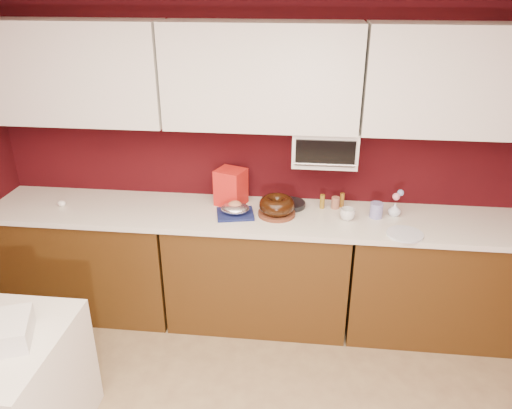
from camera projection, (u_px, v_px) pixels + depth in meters
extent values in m
cube|color=#35070A|center=(263.00, 154.00, 3.73)|extent=(4.00, 0.02, 2.50)
cube|color=#44290D|center=(90.00, 259.00, 3.92)|extent=(1.31, 0.58, 0.86)
cube|color=#44290D|center=(258.00, 270.00, 3.79)|extent=(1.31, 0.58, 0.86)
cube|color=#44290D|center=(439.00, 280.00, 3.65)|extent=(1.31, 0.58, 0.86)
cube|color=silver|center=(259.00, 216.00, 3.60)|extent=(4.00, 0.62, 0.04)
cube|color=white|center=(70.00, 73.00, 3.46)|extent=(1.31, 0.33, 0.70)
cube|color=white|center=(261.00, 76.00, 3.33)|extent=(1.31, 0.33, 0.70)
cube|color=white|center=(468.00, 81.00, 3.19)|extent=(1.31, 0.33, 0.70)
cube|color=white|center=(325.00, 146.00, 3.50)|extent=(0.45, 0.30, 0.25)
cube|color=black|center=(325.00, 153.00, 3.35)|extent=(0.40, 0.02, 0.18)
cylinder|color=silver|center=(325.00, 165.00, 3.37)|extent=(0.42, 0.02, 0.02)
cylinder|color=brown|center=(277.00, 213.00, 3.57)|extent=(0.32, 0.32, 0.02)
torus|color=black|center=(277.00, 205.00, 3.54)|extent=(0.28, 0.28, 0.10)
cube|color=#141C4E|center=(235.00, 214.00, 3.57)|extent=(0.30, 0.27, 0.02)
ellipsoid|color=white|center=(235.00, 208.00, 3.55)|extent=(0.25, 0.23, 0.07)
ellipsoid|color=#C07A57|center=(235.00, 205.00, 3.54)|extent=(0.12, 0.12, 0.06)
cube|color=#AD0B1D|center=(231.00, 187.00, 3.70)|extent=(0.25, 0.24, 0.27)
cylinder|color=black|center=(291.00, 204.00, 3.70)|extent=(0.25, 0.25, 0.04)
imported|color=silver|center=(348.00, 213.00, 3.49)|extent=(0.13, 0.13, 0.10)
cylinder|color=navy|center=(376.00, 210.00, 3.52)|extent=(0.11, 0.11, 0.11)
imported|color=silver|center=(395.00, 209.00, 3.55)|extent=(0.09, 0.09, 0.11)
sphere|color=pink|center=(396.00, 197.00, 3.51)|extent=(0.05, 0.05, 0.05)
sphere|color=#7C8FC6|center=(401.00, 193.00, 3.51)|extent=(0.05, 0.05, 0.05)
cylinder|color=white|center=(405.00, 234.00, 3.30)|extent=(0.27, 0.27, 0.01)
cylinder|color=#806117|center=(322.00, 202.00, 3.66)|extent=(0.04, 0.04, 0.11)
cylinder|color=#915842|center=(335.00, 203.00, 3.66)|extent=(0.07, 0.07, 0.09)
ellipsoid|color=silver|center=(61.00, 203.00, 3.72)|extent=(0.06, 0.06, 0.04)
ellipsoid|color=white|center=(62.00, 204.00, 3.70)|extent=(0.06, 0.05, 0.05)
cylinder|color=brown|center=(342.00, 200.00, 3.68)|extent=(0.04, 0.04, 0.11)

